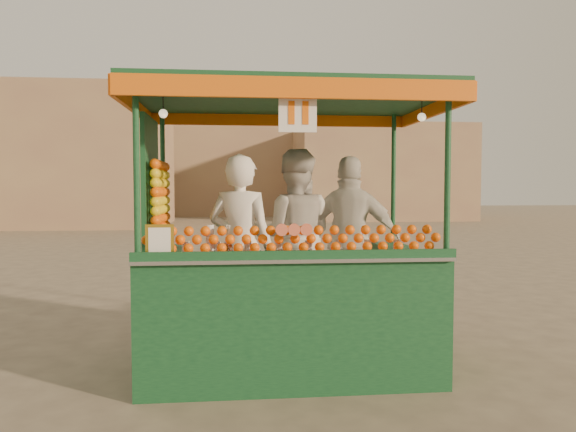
{
  "coord_description": "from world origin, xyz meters",
  "views": [
    {
      "loc": [
        -0.87,
        -4.71,
        1.68
      ],
      "look_at": [
        -0.37,
        0.3,
        1.42
      ],
      "focal_mm": 33.06,
      "sensor_mm": 36.0,
      "label": 1
    }
  ],
  "objects": [
    {
      "name": "ground",
      "position": [
        0.0,
        0.0,
        0.0
      ],
      "size": [
        90.0,
        90.0,
        0.0
      ],
      "primitive_type": "plane",
      "color": "brown",
      "rests_on": "ground"
    },
    {
      "name": "building_left",
      "position": [
        -9.0,
        20.0,
        3.0
      ],
      "size": [
        10.0,
        6.0,
        6.0
      ],
      "primitive_type": "cube",
      "color": "#9B7F58",
      "rests_on": "ground"
    },
    {
      "name": "building_right",
      "position": [
        7.0,
        24.0,
        2.5
      ],
      "size": [
        9.0,
        6.0,
        5.0
      ],
      "primitive_type": "cube",
      "color": "#9B7F58",
      "rests_on": "ground"
    },
    {
      "name": "building_center",
      "position": [
        -2.0,
        30.0,
        3.5
      ],
      "size": [
        14.0,
        7.0,
        7.0
      ],
      "primitive_type": "cube",
      "color": "#9B7F58",
      "rests_on": "ground"
    },
    {
      "name": "juice_cart",
      "position": [
        -0.46,
        0.09,
        0.84
      ],
      "size": [
        2.82,
        1.83,
        2.57
      ],
      "color": "#0F391F",
      "rests_on": "ground"
    },
    {
      "name": "vendor_left",
      "position": [
        -0.83,
        0.18,
        1.15
      ],
      "size": [
        0.72,
        0.6,
        1.69
      ],
      "rotation": [
        0.0,
        0.0,
        2.79
      ],
      "color": "white",
      "rests_on": "ground"
    },
    {
      "name": "vendor_middle",
      "position": [
        -0.28,
        0.61,
        1.19
      ],
      "size": [
        0.94,
        0.77,
        1.78
      ],
      "rotation": [
        0.0,
        0.0,
        3.02
      ],
      "color": "beige",
      "rests_on": "ground"
    },
    {
      "name": "vendor_right",
      "position": [
        0.29,
        0.56,
        1.16
      ],
      "size": [
        1.09,
        0.72,
        1.71
      ],
      "rotation": [
        0.0,
        0.0,
        2.81
      ],
      "color": "silver",
      "rests_on": "ground"
    }
  ]
}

